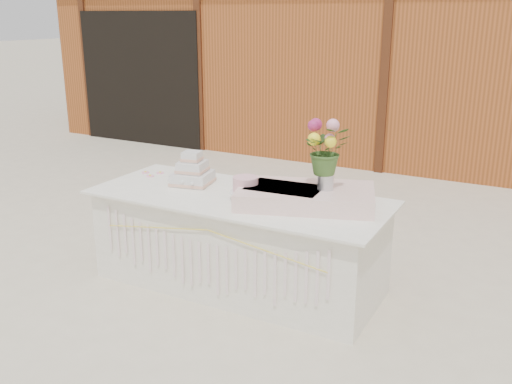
# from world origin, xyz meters

# --- Properties ---
(ground) EXTENTS (80.00, 80.00, 0.00)m
(ground) POSITION_xyz_m (0.00, 0.00, 0.00)
(ground) COLOR beige
(ground) RESTS_ON ground
(barn) EXTENTS (12.60, 4.60, 3.30)m
(barn) POSITION_xyz_m (-0.01, 5.99, 1.68)
(barn) COLOR #9D4E20
(barn) RESTS_ON ground
(cake_table) EXTENTS (2.40, 1.00, 0.77)m
(cake_table) POSITION_xyz_m (0.00, -0.00, 0.39)
(cake_table) COLOR white
(cake_table) RESTS_ON ground
(wedding_cake) EXTENTS (0.37, 0.37, 0.28)m
(wedding_cake) POSITION_xyz_m (-0.50, 0.11, 0.87)
(wedding_cake) COLOR silver
(wedding_cake) RESTS_ON cake_table
(pink_cake_stand) EXTENTS (0.25, 0.25, 0.18)m
(pink_cake_stand) POSITION_xyz_m (0.09, -0.05, 0.87)
(pink_cake_stand) COLOR white
(pink_cake_stand) RESTS_ON cake_table
(satin_runner) EXTENTS (1.15, 0.88, 0.13)m
(satin_runner) POSITION_xyz_m (0.55, 0.06, 0.83)
(satin_runner) COLOR #FFD5CD
(satin_runner) RESTS_ON cake_table
(flower_vase) EXTENTS (0.12, 0.12, 0.17)m
(flower_vase) POSITION_xyz_m (0.69, 0.10, 0.98)
(flower_vase) COLOR silver
(flower_vase) RESTS_ON satin_runner
(bouquet) EXTENTS (0.43, 0.41, 0.37)m
(bouquet) POSITION_xyz_m (0.69, 0.10, 1.25)
(bouquet) COLOR #385B24
(bouquet) RESTS_ON flower_vase
(loose_flowers) EXTENTS (0.24, 0.36, 0.02)m
(loose_flowers) POSITION_xyz_m (-1.02, 0.14, 0.78)
(loose_flowers) COLOR pink
(loose_flowers) RESTS_ON cake_table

